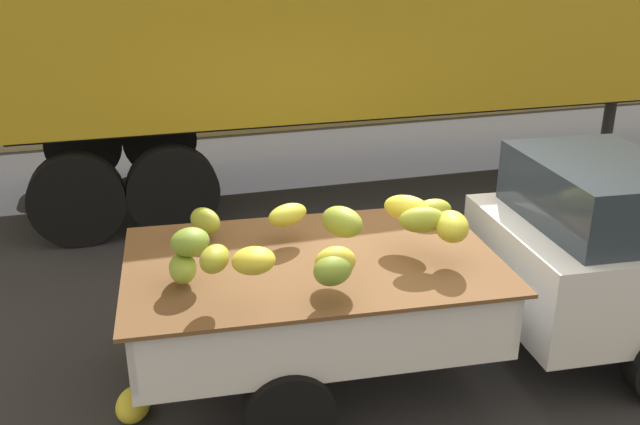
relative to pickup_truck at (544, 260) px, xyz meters
The scene contains 4 objects.
ground 1.45m from the pickup_truck, 160.78° to the left, with size 220.00×220.00×0.00m, color #28282B.
curb_strip 8.27m from the pickup_truck, 97.55° to the left, with size 80.00×0.80×0.16m, color gray.
pickup_truck is the anchor object (origin of this frame).
fallen_banana_bunch_near_tailgate 3.41m from the pickup_truck, behind, with size 0.36×0.25×0.22m, color gold.
Camera 1 is at (-2.16, -4.76, 3.34)m, focal length 39.16 mm.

